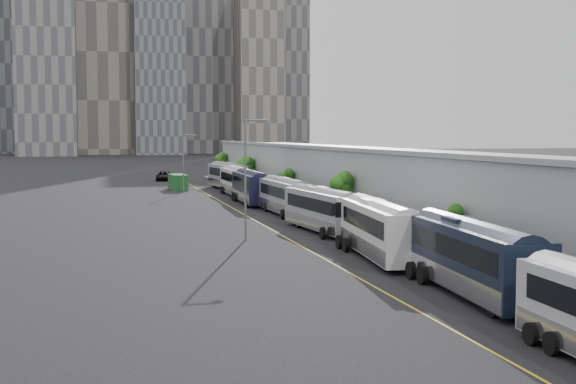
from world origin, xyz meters
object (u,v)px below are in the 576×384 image
object	(u,v)px
street_lamp_far	(185,158)
bus_7	(227,178)
bus_2	(380,234)
bus_5	(251,190)
bus_1	(473,264)
shipping_container	(178,182)
suv	(164,176)
bus_6	(237,184)
bus_3	(322,213)
bus_4	(285,199)
street_lamp_near	(247,171)

from	to	relation	value
street_lamp_far	bus_7	bearing A→B (deg)	30.72
bus_2	bus_5	distance (m)	44.15
bus_1	bus_5	xyz separation A→B (m)	(-1.08, 57.08, 0.01)
shipping_container	suv	bearing A→B (deg)	86.65
bus_6	bus_7	xyz separation A→B (m)	(0.67, 12.91, 0.05)
shipping_container	bus_5	bearing A→B (deg)	-80.15
bus_2	bus_3	distance (m)	15.30
street_lamp_far	bus_4	bearing A→B (deg)	-78.95
bus_3	shipping_container	bearing A→B (deg)	92.57
bus_2	bus_7	bearing A→B (deg)	95.10
bus_6	bus_7	world-z (taller)	bus_7
shipping_container	suv	distance (m)	24.10
bus_7	street_lamp_far	bearing A→B (deg)	-154.50
bus_1	street_lamp_far	size ratio (longest dim) A/B	1.63
bus_3	bus_5	world-z (taller)	bus_5
shipping_container	bus_7	bearing A→B (deg)	-7.71
bus_2	street_lamp_far	size ratio (longest dim) A/B	1.63
bus_2	bus_7	size ratio (longest dim) A/B	0.98
bus_2	bus_5	xyz separation A→B (m)	(-0.61, 44.14, 0.02)
bus_3	street_lamp_near	xyz separation A→B (m)	(-7.30, -3.76, 3.93)
bus_4	shipping_container	world-z (taller)	bus_4
bus_5	bus_6	size ratio (longest dim) A/B	1.02
bus_7	bus_6	bearing A→B (deg)	-98.21
bus_5	shipping_container	distance (m)	27.20
bus_2	street_lamp_near	world-z (taller)	street_lamp_near
bus_1	bus_6	xyz separation A→B (m)	(-0.61, 70.08, -0.02)
bus_6	street_lamp_far	size ratio (longest dim) A/B	1.60
bus_4	street_lamp_far	xyz separation A→B (m)	(-6.85, 35.10, 3.29)
bus_4	street_lamp_far	world-z (taller)	street_lamp_far
bus_5	bus_7	world-z (taller)	bus_7
bus_4	street_lamp_near	size ratio (longest dim) A/B	1.36
street_lamp_far	suv	distance (m)	29.03
street_lamp_near	bus_5	bearing A→B (deg)	78.77
bus_6	bus_7	size ratio (longest dim) A/B	0.96
bus_1	street_lamp_near	bearing A→B (deg)	111.11
bus_3	suv	distance (m)	79.73
bus_4	bus_7	distance (m)	39.21
bus_6	bus_2	bearing A→B (deg)	-89.85
bus_7	suv	bearing A→B (deg)	101.91
bus_1	bus_6	bearing A→B (deg)	94.45
bus_5	street_lamp_near	world-z (taller)	street_lamp_near
bus_7	shipping_container	world-z (taller)	bus_7
bus_7	bus_5	bearing A→B (deg)	-97.76
bus_1	bus_7	bearing A→B (deg)	93.91
bus_4	bus_3	bearing A→B (deg)	-92.33
bus_2	bus_4	size ratio (longest dim) A/B	1.05
bus_5	shipping_container	world-z (taller)	bus_5
bus_7	bus_3	bearing A→B (deg)	-95.55
bus_2	shipping_container	size ratio (longest dim) A/B	2.35
street_lamp_far	bus_3	bearing A→B (deg)	-82.58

